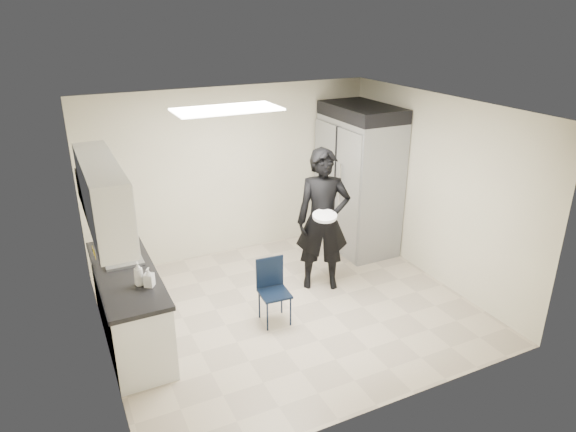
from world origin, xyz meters
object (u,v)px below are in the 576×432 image
commercial_fridge (358,185)px  folding_chair (275,294)px  lower_counter (130,308)px  man_tuxedo (323,220)px

commercial_fridge → folding_chair: (-2.13, -1.46, -0.65)m
lower_counter → commercial_fridge: commercial_fridge is taller
folding_chair → man_tuxedo: bearing=33.5°
folding_chair → commercial_fridge: bearing=38.6°
lower_counter → man_tuxedo: man_tuxedo is taller
folding_chair → man_tuxedo: 1.26m
commercial_fridge → man_tuxedo: size_ratio=1.06×
commercial_fridge → man_tuxedo: 1.47m
commercial_fridge → folding_chair: 2.66m
lower_counter → commercial_fridge: (3.78, 1.07, 0.62)m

